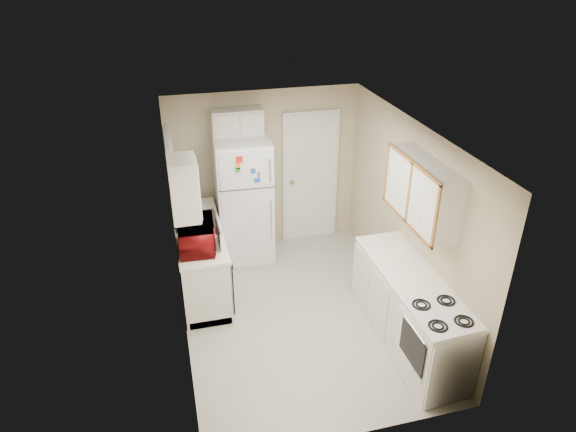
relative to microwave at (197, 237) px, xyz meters
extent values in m
plane|color=beige|center=(1.15, -0.43, -1.05)|extent=(3.80, 3.80, 0.00)
plane|color=white|center=(1.15, -0.43, 1.35)|extent=(3.80, 3.80, 0.00)
plane|color=#C0B292|center=(-0.25, -0.43, 0.15)|extent=(3.80, 3.80, 0.00)
plane|color=#C0B292|center=(2.55, -0.43, 0.15)|extent=(3.80, 3.80, 0.00)
plane|color=#C0B292|center=(1.15, 1.47, 0.15)|extent=(2.80, 2.80, 0.00)
plane|color=#C0B292|center=(1.15, -2.33, 0.15)|extent=(2.80, 2.80, 0.00)
cube|color=silver|center=(0.05, 0.47, -0.60)|extent=(0.60, 1.80, 0.90)
cube|color=black|center=(0.34, -0.13, -0.56)|extent=(0.03, 0.58, 0.72)
cube|color=gray|center=(0.05, 0.62, -0.19)|extent=(0.54, 0.74, 0.16)
imported|color=maroon|center=(0.00, 0.00, 0.00)|extent=(0.64, 0.37, 0.41)
imported|color=white|center=(0.00, 1.17, -0.05)|extent=(0.09, 0.09, 0.18)
cube|color=silver|center=(-0.21, 0.62, 0.55)|extent=(0.10, 0.98, 1.08)
cube|color=silver|center=(-0.10, -0.21, 0.75)|extent=(0.30, 0.45, 0.70)
cube|color=white|center=(0.76, 1.10, -0.12)|extent=(0.80, 0.78, 1.85)
cube|color=silver|center=(0.75, 1.32, 0.95)|extent=(0.70, 0.30, 0.40)
cube|color=white|center=(1.85, 1.43, -0.03)|extent=(0.86, 0.06, 2.08)
cube|color=silver|center=(2.25, -1.23, -0.60)|extent=(0.60, 2.00, 0.90)
cube|color=white|center=(2.23, -1.89, -0.63)|extent=(0.60, 0.72, 0.84)
cube|color=silver|center=(2.40, -0.93, 0.75)|extent=(0.30, 1.20, 0.70)
camera|label=1|loc=(-0.27, -5.43, 3.11)|focal=32.00mm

